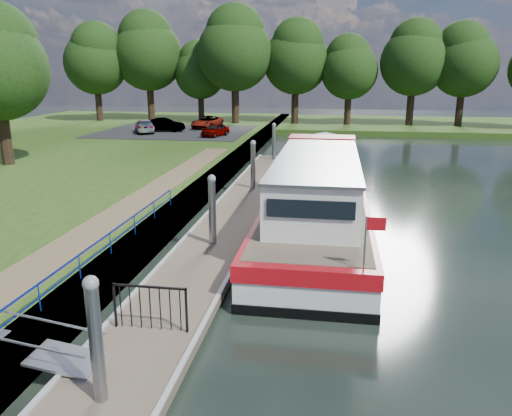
% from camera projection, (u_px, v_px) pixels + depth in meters
% --- Properties ---
extents(ground, '(160.00, 160.00, 0.00)m').
position_uv_depth(ground, '(114.00, 400.00, 10.14)').
color(ground, black).
rests_on(ground, ground).
extents(bank_edge, '(1.10, 90.00, 0.78)m').
position_uv_depth(bank_edge, '(194.00, 198.00, 24.70)').
color(bank_edge, '#473D2D').
rests_on(bank_edge, ground).
extents(far_bank, '(60.00, 18.00, 0.60)m').
position_uv_depth(far_bank, '(403.00, 125.00, 57.75)').
color(far_bank, '#264212').
rests_on(far_bank, ground).
extents(footpath, '(1.60, 40.00, 0.05)m').
position_uv_depth(footpath, '(92.00, 231.00, 18.20)').
color(footpath, brown).
rests_on(footpath, riverbank).
extents(carpark, '(14.00, 12.00, 0.06)m').
position_uv_depth(carpark, '(174.00, 131.00, 47.75)').
color(carpark, black).
rests_on(carpark, riverbank).
extents(blue_fence, '(0.04, 18.04, 0.72)m').
position_uv_depth(blue_fence, '(60.00, 275.00, 13.06)').
color(blue_fence, '#0C2DBF').
rests_on(blue_fence, riverbank).
extents(pontoon, '(2.50, 30.00, 0.56)m').
position_uv_depth(pontoon, '(237.00, 215.00, 22.47)').
color(pontoon, brown).
rests_on(pontoon, ground).
extents(mooring_piles, '(0.30, 27.30, 3.55)m').
position_uv_depth(mooring_piles, '(237.00, 191.00, 22.17)').
color(mooring_piles, gray).
rests_on(mooring_piles, ground).
extents(gangway, '(2.58, 1.00, 0.92)m').
position_uv_depth(gangway, '(41.00, 352.00, 10.73)').
color(gangway, '#A5A8AD').
rests_on(gangway, ground).
extents(gate_panel, '(1.85, 0.05, 1.15)m').
position_uv_depth(gate_panel, '(150.00, 301.00, 11.93)').
color(gate_panel, black).
rests_on(gate_panel, ground).
extents(barge, '(4.36, 21.15, 4.78)m').
position_uv_depth(barge, '(319.00, 191.00, 23.03)').
color(barge, black).
rests_on(barge, ground).
extents(horizon_trees, '(54.38, 10.03, 12.87)m').
position_uv_depth(horizon_trees, '(284.00, 56.00, 54.60)').
color(horizon_trees, '#332316').
rests_on(horizon_trees, ground).
extents(car_a, '(2.28, 3.47, 1.10)m').
position_uv_depth(car_a, '(215.00, 130.00, 43.96)').
color(car_a, '#999999').
rests_on(car_a, carpark).
extents(car_b, '(3.90, 1.61, 1.26)m').
position_uv_depth(car_b, '(164.00, 125.00, 47.41)').
color(car_b, '#999999').
rests_on(car_b, carpark).
extents(car_c, '(3.25, 4.49, 1.21)m').
position_uv_depth(car_c, '(144.00, 126.00, 46.54)').
color(car_c, '#999999').
rests_on(car_c, carpark).
extents(car_d, '(2.75, 4.64, 1.21)m').
position_uv_depth(car_d, '(207.00, 122.00, 50.03)').
color(car_d, '#999999').
rests_on(car_d, carpark).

